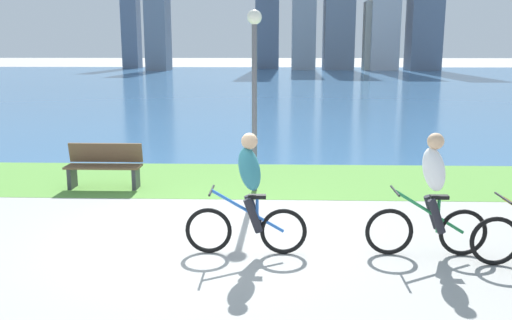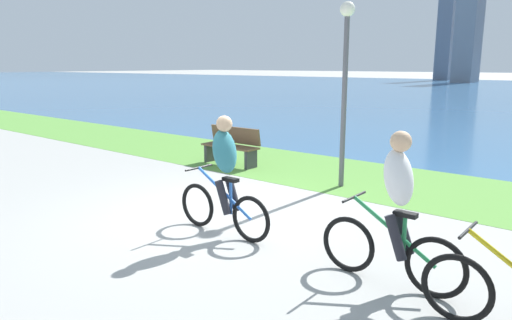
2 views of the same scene
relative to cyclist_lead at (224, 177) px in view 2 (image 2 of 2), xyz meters
name	(u,v)px [view 2 (image 2 of 2)]	position (x,y,z in m)	size (l,w,h in m)	color
ground_plane	(220,215)	(-0.66, 0.59, -0.84)	(300.00, 300.00, 0.00)	#9E9E99
grass_strip_bayside	(337,173)	(-0.66, 4.32, -0.83)	(120.00, 3.18, 0.01)	#59933D
cyclist_lead	(224,177)	(0.00, 0.00, 0.00)	(1.67, 0.52, 1.68)	black
cyclist_trailing	(395,211)	(2.45, 0.02, 0.00)	(1.65, 0.52, 1.69)	black
bench_near_path	(232,146)	(-3.09, 3.54, -0.39)	(1.50, 0.47, 0.90)	brown
lamppost_tall	(345,66)	(-0.05, 3.40, 1.48)	(0.28, 0.28, 3.49)	#595960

